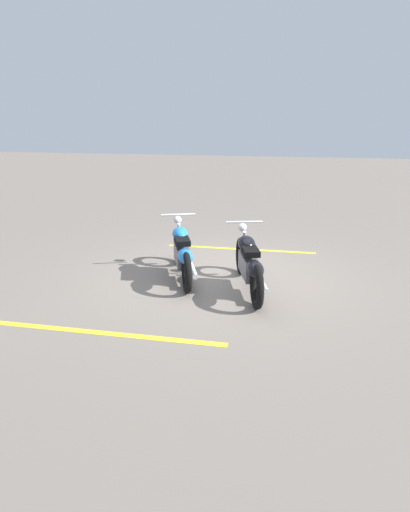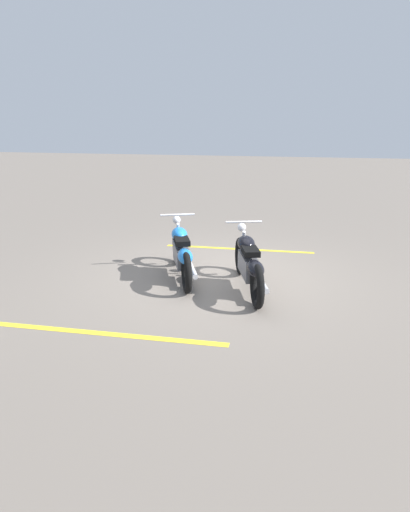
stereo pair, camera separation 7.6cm
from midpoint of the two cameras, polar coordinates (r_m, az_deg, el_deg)
ground_plane at (r=7.94m, az=1.37°, el=-2.50°), size 60.00×60.00×0.00m
motorcycle_bright_foreground at (r=7.69m, az=-3.33°, el=0.46°), size 2.10×0.97×1.04m
motorcycle_dark_foreground at (r=7.12m, az=5.38°, el=-0.94°), size 2.16×0.88×1.04m
parking_stripe_near at (r=9.60m, az=4.16°, el=0.91°), size 0.25×3.20×0.01m
parking_stripe_mid at (r=5.95m, az=-12.92°, el=-9.76°), size 0.25×3.20×0.01m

